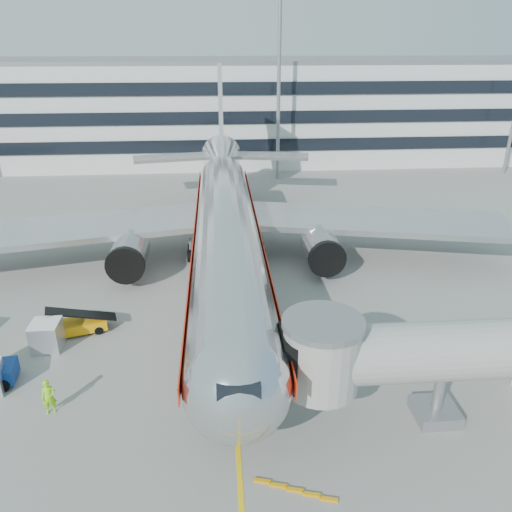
{
  "coord_description": "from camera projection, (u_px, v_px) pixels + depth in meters",
  "views": [
    {
      "loc": [
        -0.58,
        -28.03,
        18.43
      ],
      "look_at": [
        2.02,
        4.96,
        4.0
      ],
      "focal_mm": 35.0,
      "sensor_mm": 36.0,
      "label": 1
    }
  ],
  "objects": [
    {
      "name": "ground",
      "position": [
        232.0,
        342.0,
        33.02
      ],
      "size": [
        180.0,
        180.0,
        0.0
      ],
      "primitive_type": "plane",
      "color": "gray",
      "rests_on": "ground"
    },
    {
      "name": "lead_in_line",
      "position": [
        228.0,
        276.0,
        42.16
      ],
      "size": [
        0.25,
        70.0,
        0.01
      ],
      "primitive_type": "cube",
      "color": "yellow",
      "rests_on": "ground"
    },
    {
      "name": "main_jet",
      "position": [
        226.0,
        222.0,
        42.04
      ],
      "size": [
        50.95,
        48.7,
        16.06
      ],
      "color": "silver",
      "rests_on": "ground"
    },
    {
      "name": "jet_bridge",
      "position": [
        478.0,
        355.0,
        25.04
      ],
      "size": [
        17.8,
        4.5,
        7.0
      ],
      "color": "silver",
      "rests_on": "ground"
    },
    {
      "name": "terminal",
      "position": [
        219.0,
        109.0,
        82.86
      ],
      "size": [
        150.0,
        24.25,
        15.6
      ],
      "color": "silver",
      "rests_on": "ground"
    },
    {
      "name": "light_mast_centre",
      "position": [
        279.0,
        68.0,
        66.03
      ],
      "size": [
        2.4,
        1.2,
        25.45
      ],
      "color": "gray",
      "rests_on": "ground"
    },
    {
      "name": "belt_loader",
      "position": [
        74.0,
        325.0,
        33.78
      ],
      "size": [
        4.55,
        2.64,
        2.13
      ],
      "color": "orange",
      "rests_on": "ground"
    },
    {
      "name": "cargo_container_left",
      "position": [
        47.0,
        335.0,
        32.02
      ],
      "size": [
        1.79,
        1.79,
        1.89
      ],
      "color": "silver",
      "rests_on": "ground"
    },
    {
      "name": "ramp_worker",
      "position": [
        49.0,
        397.0,
        26.42
      ],
      "size": [
        0.84,
        0.67,
        2.03
      ],
      "primitive_type": "imported",
      "rotation": [
        0.0,
        0.0,
        0.27
      ],
      "color": "#8DE217",
      "rests_on": "ground"
    }
  ]
}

